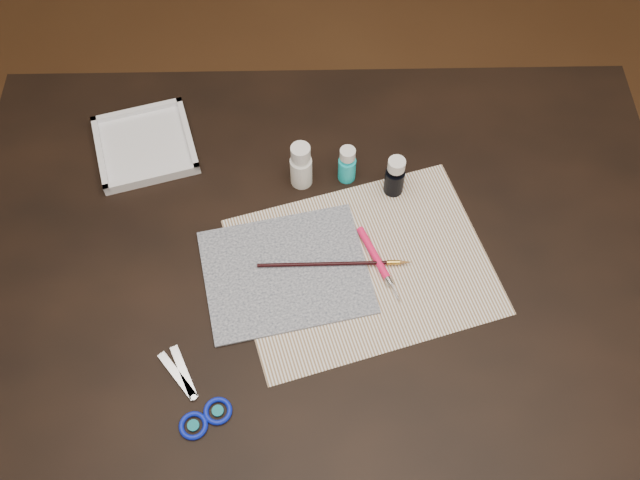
{
  "coord_description": "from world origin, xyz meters",
  "views": [
    {
      "loc": [
        -0.01,
        -0.63,
        1.85
      ],
      "look_at": [
        0.0,
        0.0,
        0.8
      ],
      "focal_mm": 40.0,
      "sensor_mm": 36.0,
      "label": 1
    }
  ],
  "objects_px": {
    "paper": "(363,266)",
    "canvas": "(286,272)",
    "paint_bottle_navy": "(395,176)",
    "palette_tray": "(145,145)",
    "scissors": "(186,392)",
    "paint_bottle_cyan": "(347,164)",
    "paint_bottle_white": "(301,165)"
  },
  "relations": [
    {
      "from": "paint_bottle_cyan",
      "to": "scissors",
      "type": "xyz_separation_m",
      "value": [
        -0.27,
        -0.42,
        -0.04
      ]
    },
    {
      "from": "scissors",
      "to": "palette_tray",
      "type": "bearing_deg",
      "value": -25.3
    },
    {
      "from": "canvas",
      "to": "palette_tray",
      "type": "height_order",
      "value": "palette_tray"
    },
    {
      "from": "canvas",
      "to": "paint_bottle_navy",
      "type": "bearing_deg",
      "value": 40.88
    },
    {
      "from": "paper",
      "to": "paint_bottle_cyan",
      "type": "bearing_deg",
      "value": 96.41
    },
    {
      "from": "paint_bottle_cyan",
      "to": "paint_bottle_navy",
      "type": "height_order",
      "value": "paint_bottle_navy"
    },
    {
      "from": "paint_bottle_navy",
      "to": "scissors",
      "type": "bearing_deg",
      "value": -132.68
    },
    {
      "from": "paper",
      "to": "scissors",
      "type": "distance_m",
      "value": 0.37
    },
    {
      "from": "paint_bottle_navy",
      "to": "palette_tray",
      "type": "height_order",
      "value": "paint_bottle_navy"
    },
    {
      "from": "canvas",
      "to": "scissors",
      "type": "bearing_deg",
      "value": -126.28
    },
    {
      "from": "canvas",
      "to": "palette_tray",
      "type": "xyz_separation_m",
      "value": [
        -0.28,
        0.28,
        0.01
      ]
    },
    {
      "from": "canvas",
      "to": "paint_bottle_navy",
      "type": "distance_m",
      "value": 0.27
    },
    {
      "from": "paint_bottle_white",
      "to": "paint_bottle_navy",
      "type": "bearing_deg",
      "value": -7.99
    },
    {
      "from": "canvas",
      "to": "paint_bottle_navy",
      "type": "xyz_separation_m",
      "value": [
        0.2,
        0.17,
        0.04
      ]
    },
    {
      "from": "paper",
      "to": "canvas",
      "type": "distance_m",
      "value": 0.14
    },
    {
      "from": "paint_bottle_cyan",
      "to": "paint_bottle_white",
      "type": "bearing_deg",
      "value": -174.83
    },
    {
      "from": "paint_bottle_cyan",
      "to": "scissors",
      "type": "distance_m",
      "value": 0.5
    },
    {
      "from": "paint_bottle_cyan",
      "to": "scissors",
      "type": "bearing_deg",
      "value": -122.91
    },
    {
      "from": "canvas",
      "to": "scissors",
      "type": "relative_size",
      "value": 1.6
    },
    {
      "from": "paint_bottle_white",
      "to": "paint_bottle_navy",
      "type": "height_order",
      "value": "paint_bottle_white"
    },
    {
      "from": "palette_tray",
      "to": "paint_bottle_cyan",
      "type": "bearing_deg",
      "value": -11.15
    },
    {
      "from": "scissors",
      "to": "paint_bottle_white",
      "type": "bearing_deg",
      "value": -62.93
    },
    {
      "from": "palette_tray",
      "to": "paint_bottle_navy",
      "type": "bearing_deg",
      "value": -12.86
    },
    {
      "from": "paint_bottle_white",
      "to": "scissors",
      "type": "height_order",
      "value": "paint_bottle_white"
    },
    {
      "from": "scissors",
      "to": "palette_tray",
      "type": "distance_m",
      "value": 0.51
    },
    {
      "from": "paint_bottle_cyan",
      "to": "canvas",
      "type": "bearing_deg",
      "value": -119.07
    },
    {
      "from": "canvas",
      "to": "paint_bottle_cyan",
      "type": "bearing_deg",
      "value": 60.93
    },
    {
      "from": "paper",
      "to": "scissors",
      "type": "bearing_deg",
      "value": -142.42
    },
    {
      "from": "paint_bottle_cyan",
      "to": "paint_bottle_navy",
      "type": "relative_size",
      "value": 0.91
    },
    {
      "from": "canvas",
      "to": "palette_tray",
      "type": "distance_m",
      "value": 0.4
    },
    {
      "from": "paint_bottle_white",
      "to": "paint_bottle_cyan",
      "type": "height_order",
      "value": "paint_bottle_white"
    },
    {
      "from": "paper",
      "to": "canvas",
      "type": "xyz_separation_m",
      "value": [
        -0.14,
        -0.01,
        0.0
      ]
    }
  ]
}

